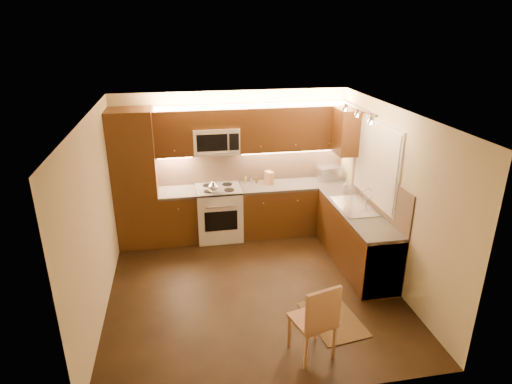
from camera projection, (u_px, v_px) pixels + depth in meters
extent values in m
cube|color=black|center=(253.00, 287.00, 6.25)|extent=(4.00, 4.00, 0.01)
cube|color=beige|center=(252.00, 114.00, 5.34)|extent=(4.00, 4.00, 0.01)
cube|color=beige|center=(233.00, 163.00, 7.62)|extent=(4.00, 0.01, 2.50)
cube|color=beige|center=(290.00, 294.00, 3.96)|extent=(4.00, 0.01, 2.50)
cube|color=beige|center=(96.00, 219.00, 5.46)|extent=(0.01, 4.00, 2.50)
cube|color=beige|center=(392.00, 197.00, 6.12)|extent=(0.01, 4.00, 2.50)
cube|color=#44250E|center=(135.00, 180.00, 7.11)|extent=(0.70, 0.60, 2.30)
cube|color=#44250E|center=(179.00, 217.00, 7.49)|extent=(0.62, 0.60, 0.86)
cube|color=#34322F|center=(177.00, 192.00, 7.32)|extent=(0.62, 0.60, 0.04)
cube|color=#44250E|center=(293.00, 208.00, 7.82)|extent=(1.92, 0.60, 0.86)
cube|color=#34322F|center=(294.00, 185.00, 7.66)|extent=(1.92, 0.60, 0.04)
cube|color=#44250E|center=(356.00, 238.00, 6.74)|extent=(0.60, 2.00, 0.86)
cube|color=#34322F|center=(358.00, 212.00, 6.58)|extent=(0.60, 2.00, 0.04)
cube|color=silver|center=(375.00, 261.00, 6.10)|extent=(0.58, 0.60, 0.84)
cube|color=#A28063|center=(253.00, 165.00, 7.69)|extent=(3.30, 0.02, 0.60)
cube|color=#A28063|center=(379.00, 191.00, 6.51)|extent=(0.02, 2.00, 0.60)
cube|color=#44250E|center=(173.00, 133.00, 7.07)|extent=(0.62, 0.35, 0.75)
cube|color=#44250E|center=(294.00, 128.00, 7.41)|extent=(1.92, 0.35, 0.75)
cube|color=#44250E|center=(215.00, 118.00, 7.10)|extent=(0.76, 0.35, 0.31)
cube|color=#44250E|center=(347.00, 131.00, 7.15)|extent=(0.35, 0.50, 0.75)
cube|color=silver|center=(377.00, 162.00, 6.50)|extent=(0.03, 1.44, 1.24)
cube|color=silver|center=(375.00, 162.00, 6.49)|extent=(0.02, 1.36, 1.16)
cube|color=silver|center=(358.00, 107.00, 5.97)|extent=(0.04, 1.20, 0.03)
cube|color=silver|center=(328.00, 173.00, 7.83)|extent=(0.43, 0.34, 0.24)
cube|color=#A6714B|center=(269.00, 178.00, 7.61)|extent=(0.16, 0.19, 0.22)
cylinder|color=silver|center=(252.00, 180.00, 7.71)|extent=(0.05, 0.05, 0.08)
cylinder|color=brown|center=(256.00, 180.00, 7.68)|extent=(0.05, 0.05, 0.11)
cylinder|color=silver|center=(269.00, 178.00, 7.78)|extent=(0.04, 0.04, 0.11)
cylinder|color=olive|center=(246.00, 180.00, 7.69)|extent=(0.05, 0.05, 0.11)
imported|color=silver|center=(346.00, 186.00, 7.30)|extent=(0.10, 0.10, 0.18)
cube|color=black|center=(333.00, 319.00, 5.57)|extent=(0.73, 0.99, 0.01)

